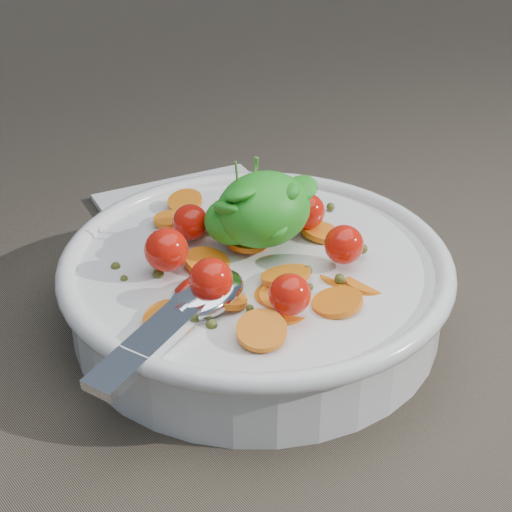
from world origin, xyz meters
TOP-DOWN VIEW (x-y plane):
  - ground at (0.00, 0.00)m, footprint 6.00×6.00m
  - bowl at (-0.01, -0.01)m, footprint 0.31×0.29m
  - napkin at (0.05, 0.16)m, footprint 0.19×0.17m

SIDE VIEW (x-z plane):
  - ground at x=0.00m, z-range 0.00..0.00m
  - napkin at x=0.05m, z-range 0.00..0.01m
  - bowl at x=-0.01m, z-range -0.03..0.10m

